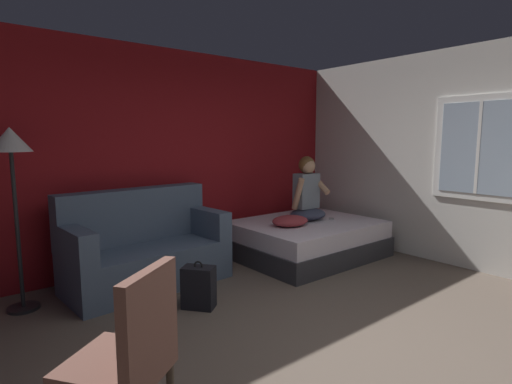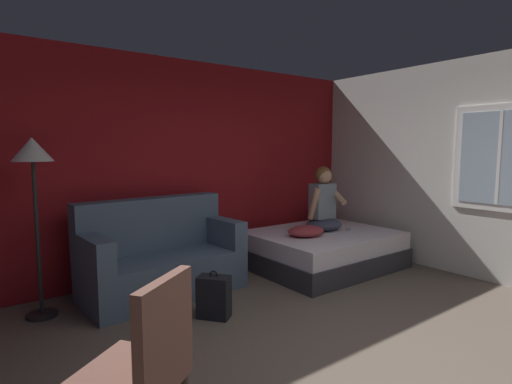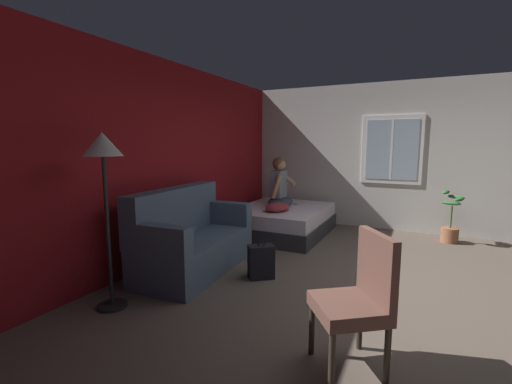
# 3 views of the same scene
# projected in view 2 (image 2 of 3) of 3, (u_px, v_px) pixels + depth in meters

# --- Properties ---
(ground_plane) EXTENTS (40.00, 40.00, 0.00)m
(ground_plane) POSITION_uv_depth(u_px,v_px,m) (371.00, 379.00, 2.78)
(ground_plane) COLOR brown
(wall_back_accent) EXTENTS (10.63, 0.16, 2.70)m
(wall_back_accent) POSITION_uv_depth(u_px,v_px,m) (175.00, 168.00, 5.09)
(wall_back_accent) COLOR maroon
(wall_back_accent) RESTS_ON ground
(bed) EXTENTS (1.87, 1.51, 0.48)m
(bed) POSITION_uv_depth(u_px,v_px,m) (322.00, 249.00, 5.40)
(bed) COLOR #2D2D33
(bed) RESTS_ON ground
(couch) EXTENTS (1.75, 0.93, 1.04)m
(couch) POSITION_uv_depth(u_px,v_px,m) (161.00, 258.00, 4.41)
(couch) COLOR #47566B
(couch) RESTS_ON ground
(side_chair) EXTENTS (0.64, 0.64, 0.98)m
(side_chair) POSITION_uv_depth(u_px,v_px,m) (143.00, 363.00, 1.99)
(side_chair) COLOR #382D23
(side_chair) RESTS_ON ground
(person_seated) EXTENTS (0.54, 0.47, 0.88)m
(person_seated) POSITION_uv_depth(u_px,v_px,m) (323.00, 204.00, 5.45)
(person_seated) COLOR #383D51
(person_seated) RESTS_ON bed
(backpack) EXTENTS (0.35, 0.35, 0.46)m
(backpack) POSITION_uv_depth(u_px,v_px,m) (214.00, 297.00, 3.78)
(backpack) COLOR black
(backpack) RESTS_ON ground
(throw_pillow) EXTENTS (0.56, 0.47, 0.14)m
(throw_pillow) POSITION_uv_depth(u_px,v_px,m) (306.00, 231.00, 5.07)
(throw_pillow) COLOR #993338
(throw_pillow) RESTS_ON bed
(cell_phone) EXTENTS (0.15, 0.15, 0.01)m
(cell_phone) POSITION_uv_depth(u_px,v_px,m) (348.00, 229.00, 5.50)
(cell_phone) COLOR #B7B7BC
(cell_phone) RESTS_ON bed
(floor_lamp) EXTENTS (0.36, 0.36, 1.70)m
(floor_lamp) POSITION_uv_depth(u_px,v_px,m) (33.00, 167.00, 3.66)
(floor_lamp) COLOR black
(floor_lamp) RESTS_ON ground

